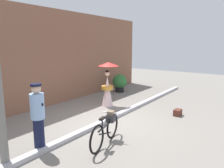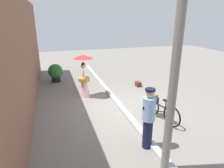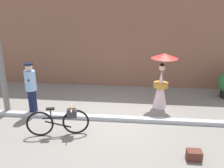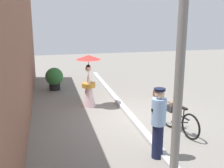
{
  "view_description": "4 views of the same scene",
  "coord_description": "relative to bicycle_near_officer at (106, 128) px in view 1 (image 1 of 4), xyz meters",
  "views": [
    {
      "loc": [
        -5.46,
        -4.24,
        2.63
      ],
      "look_at": [
        0.61,
        0.19,
        1.22
      ],
      "focal_mm": 33.96,
      "sensor_mm": 36.0,
      "label": 1
    },
    {
      "loc": [
        -6.54,
        2.4,
        3.36
      ],
      "look_at": [
        0.49,
        0.19,
        0.85
      ],
      "focal_mm": 31.05,
      "sensor_mm": 36.0,
      "label": 2
    },
    {
      "loc": [
        0.71,
        -6.61,
        3.49
      ],
      "look_at": [
        0.01,
        0.16,
        1.12
      ],
      "focal_mm": 38.37,
      "sensor_mm": 36.0,
      "label": 3
    },
    {
      "loc": [
        -8.22,
        2.58,
        3.36
      ],
      "look_at": [
        0.13,
        0.62,
        1.18
      ],
      "focal_mm": 45.22,
      "sensor_mm": 36.0,
      "label": 4
    }
  ],
  "objects": [
    {
      "name": "sidewalk_curb",
      "position": [
        1.26,
        0.99,
        -0.38
      ],
      "size": [
        14.0,
        0.2,
        0.12
      ],
      "primitive_type": "cube",
      "color": "#B2B2B7",
      "rests_on": "ground_plane"
    },
    {
      "name": "backpack_on_pavement",
      "position": [
        3.38,
        -0.77,
        -0.31
      ],
      "size": [
        0.34,
        0.24,
        0.24
      ],
      "color": "#592D23",
      "rests_on": "ground_plane"
    },
    {
      "name": "potted_plant_by_door",
      "position": [
        5.48,
        3.26,
        0.11
      ],
      "size": [
        0.81,
        0.79,
        1.0
      ],
      "color": "black",
      "rests_on": "ground_plane"
    },
    {
      "name": "ground_plane",
      "position": [
        1.26,
        0.99,
        -0.44
      ],
      "size": [
        30.0,
        30.0,
        0.0
      ],
      "primitive_type": "plane",
      "color": "gray"
    },
    {
      "name": "person_officer",
      "position": [
        -1.28,
        1.13,
        0.48
      ],
      "size": [
        0.34,
        0.38,
        1.71
      ],
      "color": "#141938",
      "rests_on": "ground_plane"
    },
    {
      "name": "bicycle_near_officer",
      "position": [
        0.0,
        0.0,
        0.0
      ],
      "size": [
        1.65,
        0.54,
        0.82
      ],
      "color": "black",
      "rests_on": "ground_plane"
    },
    {
      "name": "building_wall",
      "position": [
        1.26,
        4.37,
        1.62
      ],
      "size": [
        14.0,
        0.4,
        4.12
      ],
      "primitive_type": "cube",
      "color": "brown",
      "rests_on": "ground_plane"
    },
    {
      "name": "person_with_parasol",
      "position": [
        2.85,
        2.13,
        0.55
      ],
      "size": [
        0.87,
        0.87,
        1.89
      ],
      "color": "silver",
      "rests_on": "ground_plane"
    }
  ]
}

